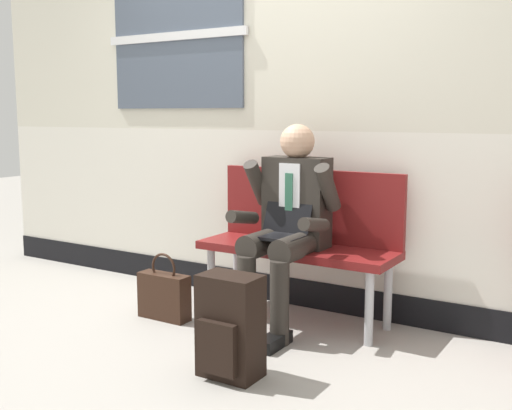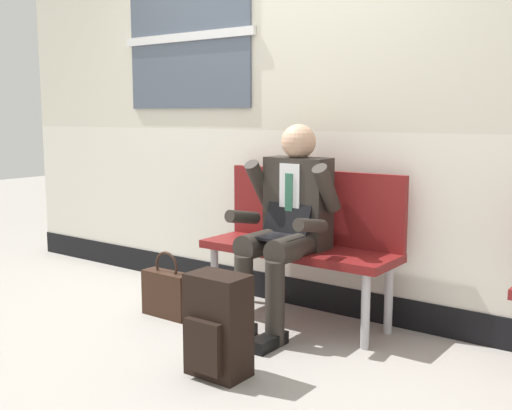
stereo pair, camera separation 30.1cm
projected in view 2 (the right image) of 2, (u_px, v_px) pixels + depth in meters
ground_plane at (212, 329)px, 3.74m from camera, size 18.00×18.00×0.00m
station_wall at (283, 112)px, 4.17m from camera, size 5.30×0.16×2.63m
bench_with_person at (304, 234)px, 3.86m from camera, size 1.25×0.42×0.94m
person_seated at (286, 222)px, 3.68m from camera, size 0.57×0.70×1.23m
backpack at (217, 326)px, 3.05m from camera, size 0.30×0.23×0.52m
handbag at (167, 293)px, 3.96m from camera, size 0.35×0.12×0.43m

